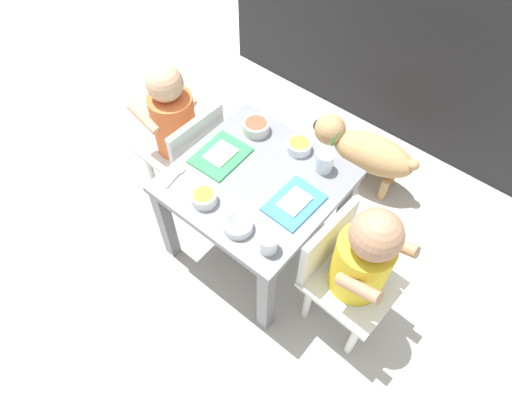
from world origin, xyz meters
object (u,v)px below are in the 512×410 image
seated_child_right (360,260)px  dog (363,149)px  food_tray_left (221,155)px  water_cup_right (268,244)px  veggie_bowl_far (256,126)px  food_tray_right (295,202)px  seated_child_left (176,123)px  dining_table (256,193)px  cereal_bowl_right_side (299,146)px  spoon_by_left_tray (177,176)px  cereal_bowl_left_side (204,197)px  veggie_bowl_near (238,225)px  water_cup_left (324,162)px

seated_child_right → dog: seated_child_right is taller
food_tray_left → water_cup_right: (0.36, -0.19, 0.02)m
dog → veggie_bowl_far: 0.55m
food_tray_right → water_cup_right: bearing=-78.1°
dog → food_tray_right: size_ratio=2.50×
food_tray_left → veggie_bowl_far: 0.18m
seated_child_left → dining_table: bearing=-4.7°
cereal_bowl_right_side → spoon_by_left_tray: cereal_bowl_right_side is taller
food_tray_right → cereal_bowl_right_side: bearing=123.3°
food_tray_right → dining_table: bearing=-179.6°
seated_child_left → veggie_bowl_far: 0.32m
seated_child_right → dog: (-0.31, 0.60, -0.22)m
dog → cereal_bowl_left_side: size_ratio=5.66×
cereal_bowl_left_side → spoon_by_left_tray: size_ratio=0.85×
seated_child_right → food_tray_right: (-0.27, 0.02, 0.03)m
seated_child_right → food_tray_right: bearing=174.9°
cereal_bowl_left_side → veggie_bowl_near: cereal_bowl_left_side is taller
water_cup_right → spoon_by_left_tray: water_cup_right is taller
seated_child_left → spoon_by_left_tray: seated_child_left is taller
dining_table → water_cup_left: 0.26m
seated_child_right → cereal_bowl_left_side: bearing=-162.7°
cereal_bowl_left_side → food_tray_right: bearing=37.9°
dining_table → dog: size_ratio=1.13×
water_cup_right → cereal_bowl_right_side: bearing=113.8°
dining_table → cereal_bowl_right_side: (0.03, 0.20, 0.10)m
seated_child_left → water_cup_right: 0.68m
veggie_bowl_far → dog: bearing=56.0°
dining_table → seated_child_left: size_ratio=0.84×
water_cup_left → veggie_bowl_near: 0.38m
water_cup_left → veggie_bowl_far: water_cup_left is taller
water_cup_left → seated_child_right: bearing=-36.1°
cereal_bowl_left_side → veggie_bowl_far: bearing=102.1°
water_cup_right → cereal_bowl_left_side: size_ratio=0.72×
cereal_bowl_left_side → cereal_bowl_right_side: 0.40m
seated_child_left → spoon_by_left_tray: (0.22, -0.20, 0.04)m
seated_child_right → spoon_by_left_tray: seated_child_right is taller
dining_table → food_tray_right: bearing=0.4°
spoon_by_left_tray → food_tray_right: bearing=23.4°
seated_child_right → water_cup_right: 0.29m
dining_table → food_tray_left: (-0.16, 0.00, 0.08)m
cereal_bowl_left_side → veggie_bowl_far: 0.37m
cereal_bowl_left_side → veggie_bowl_near: (0.15, -0.01, -0.00)m
food_tray_left → cereal_bowl_left_side: cereal_bowl_left_side is taller
cereal_bowl_left_side → veggie_bowl_near: size_ratio=0.90×
dining_table → veggie_bowl_far: bearing=129.6°
dog → water_cup_right: bearing=-84.1°
water_cup_right → veggie_bowl_far: water_cup_right is taller
food_tray_left → food_tray_right: (0.33, 0.00, 0.00)m
water_cup_left → cereal_bowl_left_side: bearing=-120.9°
food_tray_right → cereal_bowl_left_side: (-0.23, -0.18, 0.02)m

